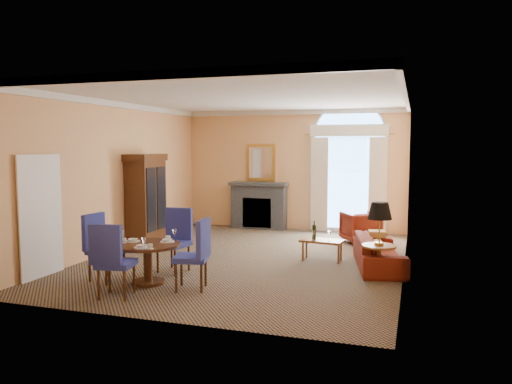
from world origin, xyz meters
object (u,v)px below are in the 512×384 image
(armoire, at_px, (146,201))
(armchair, at_px, (360,227))
(sofa, at_px, (379,252))
(side_table, at_px, (379,230))
(dining_table, at_px, (148,254))
(coffee_table, at_px, (321,240))

(armoire, height_order, armchair, armoire)
(armchair, bearing_deg, sofa, 73.73)
(armoire, height_order, sofa, armoire)
(armchair, distance_m, side_table, 3.19)
(armchair, bearing_deg, armoire, -10.69)
(side_table, bearing_deg, armchair, 101.62)
(dining_table, relative_size, sofa, 0.54)
(dining_table, distance_m, side_table, 3.91)
(dining_table, bearing_deg, coffee_table, 46.04)
(dining_table, xyz_separation_m, armchair, (2.95, 4.61, -0.14))
(armoire, distance_m, coffee_table, 4.21)
(sofa, bearing_deg, side_table, 172.36)
(armoire, bearing_deg, side_table, -14.89)
(armoire, bearing_deg, armchair, 19.64)
(armoire, xyz_separation_m, coffee_table, (4.15, -0.43, -0.60))
(armoire, bearing_deg, coffee_table, -5.94)
(armoire, height_order, coffee_table, armoire)
(coffee_table, bearing_deg, armoire, -179.69)
(sofa, bearing_deg, coffee_table, 66.92)
(armoire, relative_size, sofa, 1.05)
(coffee_table, bearing_deg, side_table, -33.75)
(sofa, xyz_separation_m, armchair, (-0.58, 2.33, 0.07))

